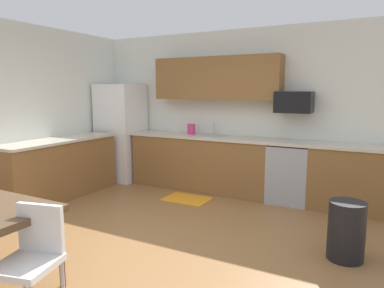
{
  "coord_description": "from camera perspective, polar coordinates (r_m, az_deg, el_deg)",
  "views": [
    {
      "loc": [
        2.14,
        -3.02,
        1.69
      ],
      "look_at": [
        0.0,
        1.0,
        1.0
      ],
      "focal_mm": 32.8,
      "sensor_mm": 36.0,
      "label": 1
    }
  ],
  "objects": [
    {
      "name": "floor_mat",
      "position": [
        5.59,
        -0.78,
        -8.91
      ],
      "size": [
        0.7,
        0.5,
        0.01
      ],
      "primitive_type": "cube",
      "color": "orange",
      "rests_on": "ground"
    },
    {
      "name": "wall_back",
      "position": [
        6.07,
        7.35,
        5.34
      ],
      "size": [
        5.8,
        0.1,
        2.7
      ],
      "primitive_type": "cube",
      "color": "silver",
      "rests_on": "ground"
    },
    {
      "name": "cabinet_run_back_right",
      "position": [
        5.47,
        24.32,
        -5.26
      ],
      "size": [
        1.1,
        0.6,
        0.9
      ],
      "primitive_type": "cube",
      "color": "brown",
      "rests_on": "ground"
    },
    {
      "name": "ground_plane",
      "position": [
        4.07,
        -6.89,
        -16.0
      ],
      "size": [
        12.0,
        12.0,
        0.0
      ],
      "primitive_type": "plane",
      "color": "olive"
    },
    {
      "name": "oven_range",
      "position": [
        5.58,
        15.59,
        -4.49
      ],
      "size": [
        0.6,
        0.6,
        0.91
      ],
      "color": "#999BA0",
      "rests_on": "ground"
    },
    {
      "name": "trash_bin",
      "position": [
        3.95,
        23.79,
        -12.78
      ],
      "size": [
        0.36,
        0.36,
        0.6
      ],
      "primitive_type": "cylinder",
      "color": "black",
      "rests_on": "ground"
    },
    {
      "name": "cabinet_run_left",
      "position": [
        5.99,
        -20.85,
        -3.91
      ],
      "size": [
        0.6,
        2.0,
        0.9
      ],
      "primitive_type": "cube",
      "color": "brown",
      "rests_on": "ground"
    },
    {
      "name": "cabinet_run_back",
      "position": [
        6.08,
        1.39,
        -3.15
      ],
      "size": [
        2.45,
        0.6,
        0.9
      ],
      "primitive_type": "cube",
      "color": "brown",
      "rests_on": "ground"
    },
    {
      "name": "upper_cabinets_back",
      "position": [
        5.98,
        3.96,
        10.62
      ],
      "size": [
        2.2,
        0.34,
        0.7
      ],
      "primitive_type": "cube",
      "color": "brown"
    },
    {
      "name": "microwave",
      "position": [
        5.54,
        16.26,
        6.55
      ],
      "size": [
        0.54,
        0.36,
        0.32
      ],
      "primitive_type": "cube",
      "color": "black"
    },
    {
      "name": "countertop_left",
      "position": [
        5.91,
        -21.09,
        0.55
      ],
      "size": [
        0.64,
        2.0,
        0.04
      ],
      "primitive_type": "cube",
      "color": "beige",
      "rests_on": "cabinet_run_left"
    },
    {
      "name": "kettle",
      "position": [
        6.13,
        -0.12,
        2.34
      ],
      "size": [
        0.14,
        0.14,
        0.2
      ],
      "primitive_type": "cylinder",
      "color": "#CC3372",
      "rests_on": "countertop_back"
    },
    {
      "name": "sink_basin",
      "position": [
        5.93,
        2.87,
        0.76
      ],
      "size": [
        0.48,
        0.4,
        0.14
      ],
      "primitive_type": "cube",
      "color": "#A5A8AD",
      "rests_on": "countertop_back"
    },
    {
      "name": "chair_near_table",
      "position": [
        2.95,
        -24.53,
        -15.93
      ],
      "size": [
        0.48,
        0.48,
        0.85
      ],
      "color": "white",
      "rests_on": "ground"
    },
    {
      "name": "refrigerator",
      "position": [
        6.84,
        -11.43,
        1.88
      ],
      "size": [
        0.76,
        0.7,
        1.81
      ],
      "primitive_type": "cube",
      "color": "white",
      "rests_on": "ground"
    },
    {
      "name": "countertop_back",
      "position": [
        5.79,
        6.05,
        0.93
      ],
      "size": [
        4.8,
        0.64,
        0.04
      ],
      "primitive_type": "cube",
      "color": "beige",
      "rests_on": "cabinet_run_back"
    },
    {
      "name": "sink_faucet",
      "position": [
        6.07,
        3.61,
        2.46
      ],
      "size": [
        0.02,
        0.02,
        0.24
      ],
      "primitive_type": "cylinder",
      "color": "#B2B5BA",
      "rests_on": "countertop_back"
    }
  ]
}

